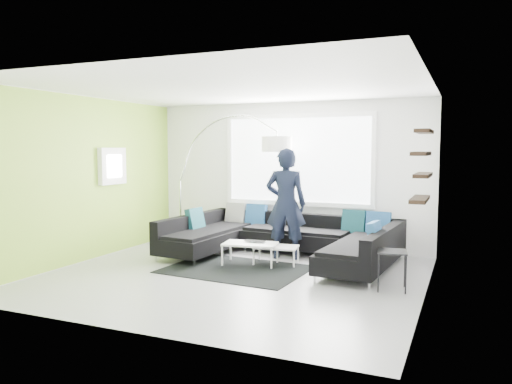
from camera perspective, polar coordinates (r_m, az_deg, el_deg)
ground at (r=7.62m, az=-2.68°, el=-9.56°), size 5.50×5.50×0.00m
room_shell at (r=7.55m, az=-1.79°, el=4.18°), size 5.54×5.04×2.82m
sectional_sofa at (r=8.56m, az=2.77°, el=-5.50°), size 3.93×2.62×0.81m
rug at (r=8.01m, az=-2.29°, el=-8.81°), size 2.28×1.73×0.01m
coffee_table at (r=8.31m, az=0.82°, el=-7.05°), size 1.20×0.80×0.36m
arc_lamp at (r=9.99m, az=-8.68°, el=1.25°), size 2.42×0.94×2.54m
side_table at (r=7.09m, az=15.26°, el=-8.63°), size 0.44×0.44×0.54m
person at (r=8.66m, az=3.42°, el=-1.35°), size 0.89×0.74×1.92m
laptop at (r=8.27m, az=-0.23°, el=-5.72°), size 0.38×0.27×0.03m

